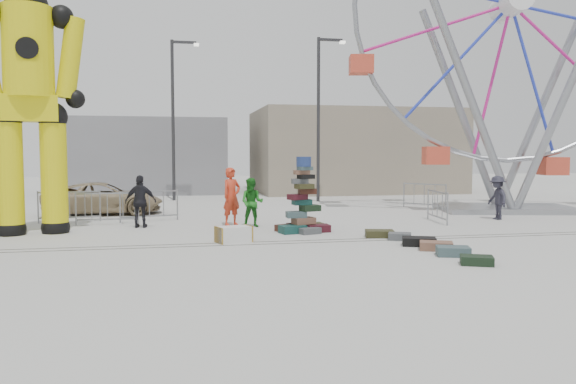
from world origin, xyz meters
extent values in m
plane|color=#9E9E99|center=(0.00, 0.00, 0.00)|extent=(90.00, 90.00, 0.00)
cube|color=#47443F|center=(0.00, 0.60, 0.00)|extent=(40.00, 0.04, 0.01)
cube|color=#47443F|center=(0.00, 1.00, 0.00)|extent=(40.00, 0.04, 0.01)
cube|color=gray|center=(7.00, 20.00, 2.50)|extent=(12.00, 8.00, 5.00)
cube|color=gray|center=(-6.00, 22.00, 2.20)|extent=(10.00, 8.00, 4.40)
cylinder|color=#2D2D30|center=(3.00, 13.00, 4.00)|extent=(0.16, 0.16, 8.00)
cube|color=#2D2D30|center=(3.60, 13.00, 7.90)|extent=(1.20, 0.15, 0.12)
cube|color=silver|center=(4.20, 13.00, 7.80)|extent=(0.25, 0.25, 0.12)
cylinder|color=#2D2D30|center=(-4.00, 15.00, 4.00)|extent=(0.16, 0.16, 8.00)
cube|color=#2D2D30|center=(-3.40, 15.00, 7.90)|extent=(1.20, 0.15, 0.12)
cube|color=silver|center=(-2.80, 15.00, 7.80)|extent=(0.25, 0.25, 0.12)
cube|color=#174540|center=(-0.47, 2.44, 0.12)|extent=(0.84, 0.67, 0.24)
cube|color=#45121C|center=(0.35, 2.59, 0.11)|extent=(0.71, 0.51, 0.22)
cube|color=#401E14|center=(-0.55, 2.90, 0.10)|extent=(0.77, 0.66, 0.20)
cube|color=#37361B|center=(0.27, 3.05, 0.11)|extent=(0.71, 0.53, 0.22)
cube|color=#505457|center=(-0.01, 2.24, 0.09)|extent=(0.74, 0.61, 0.19)
cube|color=black|center=(-0.17, 3.16, 0.10)|extent=(0.64, 0.46, 0.20)
cube|color=brown|center=(-0.08, 2.65, 0.34)|extent=(0.74, 0.60, 0.20)
cube|color=#40585C|center=(-0.31, 2.64, 0.54)|extent=(0.60, 0.42, 0.19)
cube|color=black|center=(0.12, 2.67, 0.72)|extent=(0.67, 0.54, 0.19)
cube|color=#174540|center=(-0.11, 2.79, 0.90)|extent=(0.60, 0.44, 0.17)
cube|color=#45121C|center=(-0.26, 2.71, 1.07)|extent=(0.64, 0.56, 0.17)
cube|color=#401E14|center=(0.05, 2.72, 1.24)|extent=(0.52, 0.36, 0.17)
cube|color=#37361B|center=(-0.07, 2.61, 1.39)|extent=(0.60, 0.48, 0.15)
cube|color=#505457|center=(-0.19, 2.71, 1.54)|extent=(0.49, 0.35, 0.15)
cube|color=black|center=(-0.01, 2.67, 1.68)|extent=(0.54, 0.44, 0.13)
cube|color=brown|center=(-0.14, 2.69, 1.81)|extent=(0.47, 0.34, 0.13)
cube|color=#40585C|center=(-0.05, 2.63, 1.93)|extent=(0.50, 0.41, 0.11)
cylinder|color=navy|center=(-0.08, 2.65, 2.14)|extent=(0.45, 0.45, 0.30)
sphere|color=black|center=(-8.60, 3.67, 0.16)|extent=(0.82, 0.82, 0.82)
cylinder|color=yellow|center=(-8.60, 3.67, 1.73)|extent=(0.76, 0.76, 3.47)
sphere|color=black|center=(-8.60, 3.67, 3.47)|extent=(0.87, 0.87, 0.87)
sphere|color=black|center=(-7.43, 3.90, 0.16)|extent=(0.82, 0.82, 0.82)
cylinder|color=yellow|center=(-7.43, 3.90, 1.73)|extent=(0.76, 0.76, 3.47)
sphere|color=black|center=(-7.43, 3.90, 3.47)|extent=(0.87, 0.87, 0.87)
cube|color=yellow|center=(-8.02, 3.78, 3.69)|extent=(1.66, 1.15, 0.76)
cylinder|color=yellow|center=(-8.02, 3.78, 5.31)|extent=(1.41, 1.41, 2.60)
sphere|color=black|center=(-8.02, 3.78, 6.61)|extent=(1.19, 1.19, 1.19)
sphere|color=black|center=(-7.11, 3.96, 6.40)|extent=(0.69, 0.69, 0.69)
cylinder|color=yellow|center=(-6.90, 4.00, 5.20)|extent=(0.98, 0.73, 2.44)
sphere|color=black|center=(-6.79, 4.02, 4.01)|extent=(0.56, 0.56, 0.56)
cube|color=gray|center=(9.46, 7.01, 0.10)|extent=(5.80, 4.20, 0.21)
cylinder|color=gray|center=(7.62, 6.45, 4.19)|extent=(3.63, 1.09, 8.50)
cylinder|color=gray|center=(10.89, 5.73, 4.19)|extent=(3.63, 1.09, 8.50)
cylinder|color=gray|center=(8.02, 8.30, 4.19)|extent=(3.63, 1.09, 8.50)
cylinder|color=gray|center=(11.30, 7.57, 4.19)|extent=(3.63, 1.09, 8.50)
cylinder|color=white|center=(9.46, 7.01, 8.39)|extent=(1.52, 2.48, 1.05)
torus|color=gray|center=(9.46, 7.01, 8.39)|extent=(12.53, 2.96, 12.79)
cube|color=#C5402A|center=(9.46, 7.01, 1.57)|extent=(1.12, 1.12, 0.73)
cube|color=silver|center=(-2.36, 1.10, 0.21)|extent=(1.03, 0.78, 0.43)
cube|color=#37361B|center=(1.81, 1.20, 0.10)|extent=(0.90, 0.69, 0.20)
cube|color=#505457|center=(2.18, 0.61, 0.10)|extent=(0.75, 0.67, 0.20)
cube|color=black|center=(2.29, -0.41, 0.11)|extent=(0.98, 0.79, 0.22)
cube|color=brown|center=(2.42, -1.11, 0.11)|extent=(0.92, 0.78, 0.21)
cube|color=#40585C|center=(2.46, -1.91, 0.11)|extent=(0.87, 0.72, 0.23)
cube|color=black|center=(2.46, -2.96, 0.10)|extent=(0.80, 0.69, 0.20)
imported|color=red|center=(-2.07, 4.62, 0.96)|extent=(0.84, 0.77, 1.92)
imported|color=#1B6D1B|center=(-1.46, 4.13, 0.79)|extent=(0.94, 0.84, 1.59)
imported|color=black|center=(-4.99, 4.62, 0.84)|extent=(1.04, 0.56, 1.69)
imported|color=#24232F|center=(7.47, 4.43, 0.79)|extent=(0.59, 1.02, 1.58)
imported|color=#958160|center=(-6.67, 8.97, 0.62)|extent=(4.59, 2.29, 1.25)
camera|label=1|loc=(-3.83, -13.84, 2.40)|focal=35.00mm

